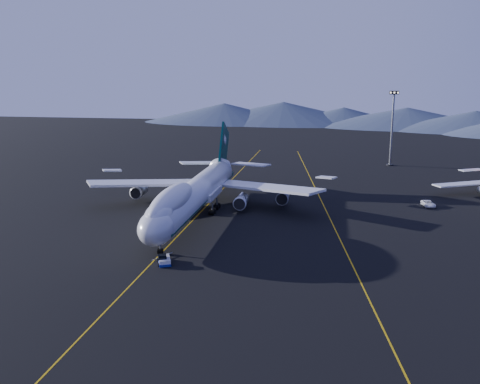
% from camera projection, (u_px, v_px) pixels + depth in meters
% --- Properties ---
extents(ground, '(500.00, 500.00, 0.00)m').
position_uv_depth(ground, '(196.00, 217.00, 124.94)').
color(ground, black).
rests_on(ground, ground).
extents(taxiway_line_main, '(0.25, 220.00, 0.01)m').
position_uv_depth(taxiway_line_main, '(196.00, 217.00, 124.94)').
color(taxiway_line_main, '#C5980B').
rests_on(taxiway_line_main, ground).
extents(taxiway_line_side, '(28.08, 198.09, 0.01)m').
position_uv_depth(taxiway_line_side, '(327.00, 212.00, 129.47)').
color(taxiway_line_side, '#C5980B').
rests_on(taxiway_line_side, ground).
extents(boeing_747, '(59.62, 72.43, 19.37)m').
position_uv_depth(boeing_747, '(196.00, 193.00, 123.69)').
color(boeing_747, silver).
rests_on(boeing_747, ground).
extents(pushback_tug, '(3.47, 4.60, 1.79)m').
position_uv_depth(pushback_tug, '(164.00, 261.00, 94.36)').
color(pushback_tug, silver).
rests_on(pushback_tug, ground).
extents(service_van, '(3.35, 5.66, 1.48)m').
position_uv_depth(service_van, '(428.00, 204.00, 134.33)').
color(service_van, white).
rests_on(service_van, ground).
extents(floodlight_mast, '(3.28, 2.46, 26.52)m').
position_uv_depth(floodlight_mast, '(392.00, 128.00, 190.08)').
color(floodlight_mast, black).
rests_on(floodlight_mast, ground).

